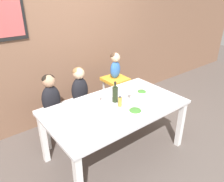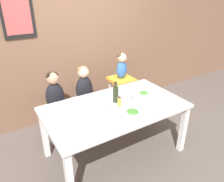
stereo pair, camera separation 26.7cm
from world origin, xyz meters
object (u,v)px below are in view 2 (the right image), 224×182
at_px(wine_glass_far, 102,94).
at_px(dinner_plate_back_left, 76,106).
at_px(wine_bottle, 116,94).
at_px(salad_bowl_large, 133,113).
at_px(person_baby_right, 122,64).
at_px(wine_glass_near, 132,92).
at_px(chair_right_highchair, 121,86).
at_px(person_child_left, 54,91).
at_px(dinner_plate_front_left, 80,130).
at_px(chair_far_left, 57,113).
at_px(chair_far_center, 85,105).
at_px(person_child_center, 84,84).
at_px(paper_towel_roll, 105,106).
at_px(salad_bowl_small, 144,95).

distance_m(wine_glass_far, dinner_plate_back_left, 0.36).
xyz_separation_m(wine_bottle, salad_bowl_large, (-0.02, -0.39, -0.07)).
height_order(person_baby_right, dinner_plate_back_left, person_baby_right).
bearing_deg(person_baby_right, dinner_plate_back_left, -152.82).
distance_m(wine_bottle, wine_glass_near, 0.21).
distance_m(chair_right_highchair, person_child_left, 1.15).
height_order(wine_bottle, dinner_plate_front_left, wine_bottle).
bearing_deg(chair_far_left, chair_far_center, 0.00).
bearing_deg(person_child_center, chair_far_center, -90.00).
bearing_deg(chair_far_center, paper_towel_roll, -100.06).
distance_m(person_child_center, paper_towel_roll, 0.92).
bearing_deg(wine_bottle, person_child_left, 130.50).
bearing_deg(person_baby_right, paper_towel_roll, -132.92).
distance_m(chair_far_center, chair_right_highchair, 0.70).
xyz_separation_m(chair_far_center, wine_glass_near, (0.31, -0.77, 0.46)).
relative_size(wine_bottle, salad_bowl_large, 1.68).
distance_m(chair_far_center, wine_glass_near, 0.95).
xyz_separation_m(chair_right_highchair, person_baby_right, (0.00, 0.00, 0.39)).
xyz_separation_m(salad_bowl_large, dinner_plate_back_left, (-0.47, 0.54, -0.03)).
bearing_deg(chair_far_center, wine_glass_far, -92.67).
relative_size(person_baby_right, dinner_plate_front_left, 1.75).
distance_m(dinner_plate_front_left, dinner_plate_back_left, 0.50).
bearing_deg(person_child_left, chair_far_left, -90.00).
bearing_deg(wine_glass_near, person_child_left, 134.59).
height_order(wine_glass_far, salad_bowl_large, wine_glass_far).
xyz_separation_m(chair_far_left, chair_right_highchair, (1.13, -0.00, 0.17)).
distance_m(wine_bottle, paper_towel_roll, 0.36).
xyz_separation_m(person_child_center, wine_glass_far, (-0.03, -0.60, 0.10)).
bearing_deg(chair_right_highchair, chair_far_center, 180.00).
bearing_deg(wine_glass_near, person_child_center, 111.91).
relative_size(chair_far_left, dinner_plate_front_left, 1.86).
bearing_deg(salad_bowl_large, wine_glass_near, 55.29).
xyz_separation_m(chair_far_center, person_child_center, (0.00, 0.00, 0.36)).
relative_size(chair_far_center, salad_bowl_large, 2.77).
bearing_deg(wine_glass_near, chair_far_center, 111.95).
distance_m(person_baby_right, salad_bowl_large, 1.23).
xyz_separation_m(person_child_left, wine_bottle, (0.58, -0.68, 0.08)).
bearing_deg(wine_glass_far, salad_bowl_small, -17.21).
distance_m(wine_bottle, salad_bowl_large, 0.40).
relative_size(salad_bowl_large, salad_bowl_small, 1.22).
bearing_deg(wine_glass_near, dinner_plate_front_left, -164.11).
bearing_deg(dinner_plate_back_left, chair_far_center, 55.67).
relative_size(person_child_left, dinner_plate_back_left, 2.33).
distance_m(paper_towel_roll, wine_glass_near, 0.49).
distance_m(chair_far_left, dinner_plate_front_left, 1.07).
bearing_deg(dinner_plate_front_left, salad_bowl_large, -5.86).
bearing_deg(dinner_plate_front_left, chair_far_center, 63.01).
xyz_separation_m(chair_far_left, person_child_left, (0.00, 0.00, 0.36)).
bearing_deg(wine_bottle, dinner_plate_back_left, 163.40).
xyz_separation_m(chair_far_left, salad_bowl_small, (0.97, -0.77, 0.38)).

